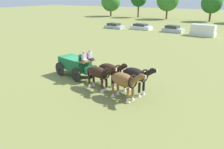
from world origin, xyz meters
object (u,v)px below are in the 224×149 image
(draft_horse_rear_near, at_px, (111,70))
(parked_vehicle_d, at_px, (203,30))
(draft_horse_lead_off, at_px, (124,81))
(parked_vehicle_c, at_px, (173,29))
(draft_horse_rear_off, at_px, (99,73))
(show_wagon, at_px, (76,64))
(parked_vehicle_a, at_px, (114,26))
(parked_vehicle_b, at_px, (141,27))
(draft_horse_lead_near, at_px, (136,76))

(draft_horse_rear_near, relative_size, parked_vehicle_d, 0.69)
(draft_horse_rear_near, xyz_separation_m, draft_horse_lead_off, (2.25, -1.82, 0.09))
(draft_horse_rear_near, height_order, parked_vehicle_d, draft_horse_rear_near)
(draft_horse_lead_off, distance_m, parked_vehicle_c, 32.93)
(draft_horse_rear_off, relative_size, parked_vehicle_d, 0.70)
(show_wagon, bearing_deg, parked_vehicle_a, 114.57)
(draft_horse_rear_near, height_order, parked_vehicle_c, draft_horse_rear_near)
(parked_vehicle_b, relative_size, parked_vehicle_d, 1.04)
(parked_vehicle_a, xyz_separation_m, parked_vehicle_d, (18.63, -0.32, 0.50))
(draft_horse_rear_near, bearing_deg, draft_horse_lead_near, -12.19)
(parked_vehicle_b, bearing_deg, draft_horse_rear_near, -69.85)
(parked_vehicle_c, xyz_separation_m, parked_vehicle_d, (5.96, -1.58, 0.41))
(show_wagon, bearing_deg, draft_horse_rear_near, -2.17)
(draft_horse_rear_off, bearing_deg, parked_vehicle_a, 118.80)
(draft_horse_rear_near, bearing_deg, show_wagon, 177.83)
(draft_horse_rear_near, xyz_separation_m, draft_horse_rear_off, (-0.27, -1.27, 0.04))
(draft_horse_rear_near, distance_m, draft_horse_lead_near, 2.59)
(draft_horse_rear_off, distance_m, parked_vehicle_b, 33.86)
(parked_vehicle_a, relative_size, parked_vehicle_d, 1.00)
(draft_horse_lead_off, distance_m, parked_vehicle_d, 30.68)
(show_wagon, distance_m, draft_horse_rear_off, 3.75)
(show_wagon, height_order, parked_vehicle_a, show_wagon)
(draft_horse_rear_near, height_order, parked_vehicle_a, draft_horse_rear_near)
(parked_vehicle_d, bearing_deg, draft_horse_rear_off, -93.59)
(draft_horse_rear_near, relative_size, parked_vehicle_a, 0.68)
(parked_vehicle_a, distance_m, parked_vehicle_d, 18.64)
(parked_vehicle_b, bearing_deg, draft_horse_lead_off, -67.43)
(parked_vehicle_b, xyz_separation_m, parked_vehicle_d, (12.90, -1.88, 0.47))
(parked_vehicle_b, bearing_deg, draft_horse_rear_off, -71.02)
(draft_horse_lead_off, height_order, parked_vehicle_a, draft_horse_lead_off)
(draft_horse_rear_off, distance_m, draft_horse_lead_off, 2.58)
(show_wagon, bearing_deg, parked_vehicle_c, 91.14)
(draft_horse_rear_near, height_order, draft_horse_lead_near, draft_horse_lead_near)
(show_wagon, distance_m, parked_vehicle_a, 31.94)
(draft_horse_rear_off, relative_size, parked_vehicle_c, 0.74)
(parked_vehicle_b, distance_m, parked_vehicle_d, 13.04)
(draft_horse_rear_off, xyz_separation_m, parked_vehicle_a, (-16.74, 30.45, -0.86))
(show_wagon, bearing_deg, parked_vehicle_d, 79.44)
(parked_vehicle_a, height_order, parked_vehicle_c, parked_vehicle_c)
(parked_vehicle_a, height_order, parked_vehicle_b, parked_vehicle_b)
(draft_horse_lead_near, distance_m, parked_vehicle_a, 35.59)
(show_wagon, height_order, parked_vehicle_c, show_wagon)
(parked_vehicle_b, height_order, parked_vehicle_c, parked_vehicle_c)
(draft_horse_rear_off, distance_m, parked_vehicle_c, 31.98)
(parked_vehicle_a, bearing_deg, draft_horse_lead_off, -58.14)
(draft_horse_lead_off, distance_m, parked_vehicle_a, 36.51)
(show_wagon, xyz_separation_m, parked_vehicle_c, (-0.60, 30.29, -0.63))
(show_wagon, xyz_separation_m, parked_vehicle_a, (-13.28, 29.04, -0.72))
(parked_vehicle_b, bearing_deg, show_wagon, -76.15)
(show_wagon, bearing_deg, draft_horse_lead_off, -18.11)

